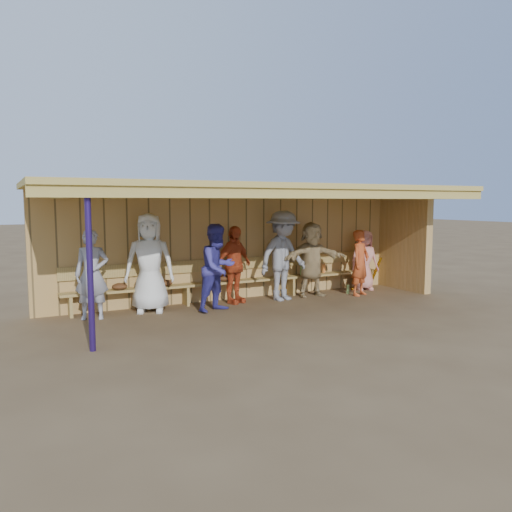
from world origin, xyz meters
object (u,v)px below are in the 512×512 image
(player_f, at_px, (312,259))
(player_d, at_px, (234,265))
(player_a, at_px, (92,274))
(player_c, at_px, (218,268))
(player_g, at_px, (360,263))
(player_b, at_px, (149,263))
(bench, at_px, (240,276))
(player_h, at_px, (364,260))
(player_e, at_px, (283,256))

(player_f, bearing_deg, player_d, 179.54)
(player_a, bearing_deg, player_d, 18.72)
(player_c, relative_size, player_g, 1.14)
(player_c, height_order, player_g, player_c)
(player_b, distance_m, player_f, 3.75)
(player_a, bearing_deg, bench, 23.86)
(player_d, distance_m, player_f, 1.91)
(player_g, height_order, player_h, player_g)
(player_e, xyz_separation_m, player_f, (0.81, 0.07, -0.13))
(player_d, height_order, player_h, player_d)
(player_h, bearing_deg, player_a, -167.79)
(player_c, height_order, player_h, player_c)
(player_b, relative_size, player_g, 1.28)
(player_d, relative_size, player_f, 0.97)
(player_c, xyz_separation_m, player_h, (4.15, 0.56, -0.13))
(player_e, bearing_deg, player_d, 156.94)
(player_c, height_order, bench, player_c)
(player_b, xyz_separation_m, player_e, (2.93, -0.20, 0.01))
(player_c, xyz_separation_m, bench, (0.91, 0.87, -0.34))
(player_a, relative_size, player_h, 1.13)
(player_e, height_order, bench, player_e)
(player_c, distance_m, player_f, 2.56)
(player_f, bearing_deg, player_a, -176.66)
(player_a, relative_size, player_g, 1.10)
(player_b, bearing_deg, player_c, -4.42)
(player_g, bearing_deg, bench, 141.06)
(player_d, height_order, player_g, player_d)
(player_a, relative_size, bench, 0.22)
(player_f, relative_size, player_g, 1.13)
(player_a, relative_size, player_d, 1.01)
(player_h, height_order, bench, player_h)
(player_b, xyz_separation_m, player_d, (1.84, 0.00, -0.15))
(player_a, distance_m, player_c, 2.38)
(player_a, bearing_deg, player_f, 16.26)
(player_a, bearing_deg, player_c, 5.68)
(player_e, bearing_deg, player_g, -22.69)
(player_d, bearing_deg, player_b, 157.89)
(player_d, relative_size, player_g, 1.09)
(player_a, height_order, player_d, player_a)
(player_d, relative_size, player_h, 1.12)
(bench, bearing_deg, player_f, -15.16)
(player_c, height_order, player_f, player_c)
(player_b, bearing_deg, player_f, 18.21)
(bench, bearing_deg, player_c, -136.25)
(player_e, bearing_deg, player_a, 166.11)
(player_d, relative_size, player_e, 0.84)
(player_d, distance_m, player_e, 1.13)
(player_e, xyz_separation_m, bench, (-0.80, 0.51, -0.46))
(player_c, distance_m, bench, 1.30)
(player_h, bearing_deg, player_d, -168.84)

